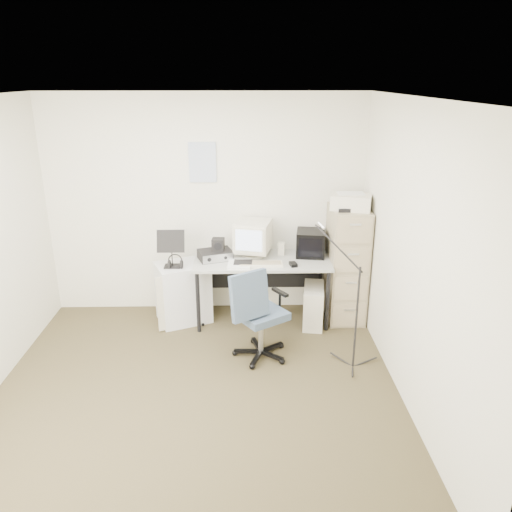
{
  "coord_description": "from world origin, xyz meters",
  "views": [
    {
      "loc": [
        0.44,
        -3.74,
        2.65
      ],
      "look_at": [
        0.55,
        0.95,
        0.95
      ],
      "focal_mm": 35.0,
      "sensor_mm": 36.0,
      "label": 1
    }
  ],
  "objects_px": {
    "desk": "(262,289)",
    "office_chair": "(261,313)",
    "filing_cabinet": "(346,264)",
    "side_cart": "(183,292)"
  },
  "relations": [
    {
      "from": "desk",
      "to": "side_cart",
      "type": "height_order",
      "value": "desk"
    },
    {
      "from": "filing_cabinet",
      "to": "side_cart",
      "type": "xyz_separation_m",
      "value": [
        -1.84,
        -0.04,
        -0.31
      ]
    },
    {
      "from": "filing_cabinet",
      "to": "office_chair",
      "type": "height_order",
      "value": "filing_cabinet"
    },
    {
      "from": "filing_cabinet",
      "to": "desk",
      "type": "height_order",
      "value": "filing_cabinet"
    },
    {
      "from": "filing_cabinet",
      "to": "side_cart",
      "type": "height_order",
      "value": "filing_cabinet"
    },
    {
      "from": "filing_cabinet",
      "to": "side_cart",
      "type": "bearing_deg",
      "value": -178.83
    },
    {
      "from": "office_chair",
      "to": "side_cart",
      "type": "distance_m",
      "value": 1.19
    },
    {
      "from": "filing_cabinet",
      "to": "desk",
      "type": "distance_m",
      "value": 0.99
    },
    {
      "from": "desk",
      "to": "office_chair",
      "type": "relative_size",
      "value": 1.56
    },
    {
      "from": "desk",
      "to": "office_chair",
      "type": "xyz_separation_m",
      "value": [
        -0.04,
        -0.82,
        0.12
      ]
    }
  ]
}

